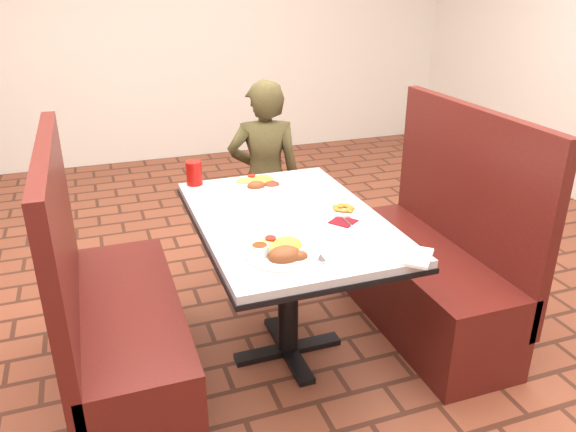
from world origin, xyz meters
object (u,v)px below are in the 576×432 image
object	(u,v)px
far_dinner_plate	(259,181)
dining_table	(288,235)
booth_bench_right	(430,269)
plantain_plate	(343,209)
diner_person	(265,179)
near_dinner_plate	(281,248)
booth_bench_left	(118,328)
red_tumbler	(194,173)

from	to	relation	value
far_dinner_plate	dining_table	bearing A→B (deg)	-88.72
dining_table	booth_bench_right	bearing A→B (deg)	0.00
booth_bench_right	plantain_plate	world-z (taller)	booth_bench_right
diner_person	plantain_plate	size ratio (longest dim) A/B	7.39
near_dinner_plate	far_dinner_plate	world-z (taller)	near_dinner_plate
booth_bench_left	diner_person	distance (m)	1.35
booth_bench_left	booth_bench_right	xyz separation A→B (m)	(1.60, 0.00, 0.00)
booth_bench_left	far_dinner_plate	bearing A→B (deg)	28.24
booth_bench_right	far_dinner_plate	world-z (taller)	booth_bench_right
booth_bench_left	diner_person	xyz separation A→B (m)	(0.97, 0.89, 0.28)
booth_bench_right	far_dinner_plate	size ratio (longest dim) A/B	4.34
dining_table	red_tumbler	xyz separation A→B (m)	(-0.32, 0.56, 0.16)
dining_table	booth_bench_right	xyz separation A→B (m)	(0.80, 0.00, -0.32)
plantain_plate	near_dinner_plate	bearing A→B (deg)	-142.18
booth_bench_left	booth_bench_right	size ratio (longest dim) A/B	1.00
near_dinner_plate	plantain_plate	bearing A→B (deg)	37.82
diner_person	far_dinner_plate	bearing A→B (deg)	82.25
near_dinner_plate	far_dinner_plate	xyz separation A→B (m)	(0.15, 0.78, -0.01)
booth_bench_left	far_dinner_plate	xyz separation A→B (m)	(0.79, 0.42, 0.45)
far_dinner_plate	plantain_plate	xyz separation A→B (m)	(0.27, -0.46, -0.02)
far_dinner_plate	near_dinner_plate	bearing A→B (deg)	-100.61
booth_bench_left	plantain_plate	world-z (taller)	booth_bench_left
dining_table	near_dinner_plate	xyz separation A→B (m)	(-0.16, -0.36, 0.13)
diner_person	far_dinner_plate	size ratio (longest dim) A/B	4.39
booth_bench_right	plantain_plate	xyz separation A→B (m)	(-0.54, -0.03, 0.43)
booth_bench_right	plantain_plate	distance (m)	0.69
near_dinner_plate	booth_bench_left	bearing A→B (deg)	151.06
diner_person	dining_table	bearing A→B (deg)	92.29
dining_table	booth_bench_left	distance (m)	0.86
dining_table	plantain_plate	world-z (taller)	plantain_plate
booth_bench_left	dining_table	bearing A→B (deg)	0.00
dining_table	plantain_plate	bearing A→B (deg)	-7.14
near_dinner_plate	plantain_plate	distance (m)	0.53
far_dinner_plate	booth_bench_right	bearing A→B (deg)	-27.68
diner_person	near_dinner_plate	size ratio (longest dim) A/B	4.05
dining_table	red_tumbler	bearing A→B (deg)	119.74
booth_bench_left	booth_bench_right	distance (m)	1.60
booth_bench_left	diner_person	size ratio (longest dim) A/B	0.99
booth_bench_left	near_dinner_plate	size ratio (longest dim) A/B	4.00
red_tumbler	near_dinner_plate	bearing A→B (deg)	-79.84
dining_table	red_tumbler	size ratio (longest dim) A/B	9.80
near_dinner_plate	far_dinner_plate	distance (m)	0.79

